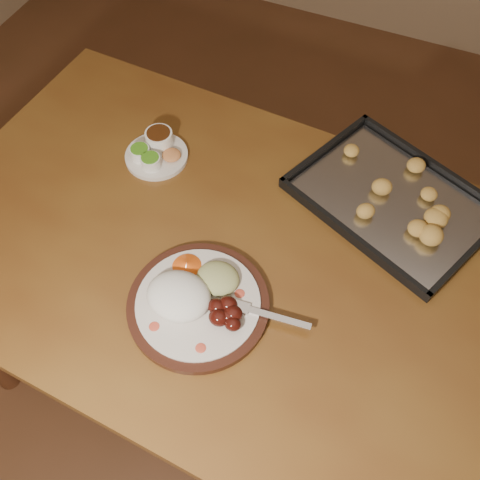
% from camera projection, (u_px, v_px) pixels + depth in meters
% --- Properties ---
extents(ground, '(4.00, 4.00, 0.00)m').
position_uv_depth(ground, '(252.00, 359.00, 1.86)').
color(ground, brown).
rests_on(ground, ground).
extents(dining_table, '(1.55, 0.99, 0.75)m').
position_uv_depth(dining_table, '(239.00, 276.00, 1.29)').
color(dining_table, brown).
rests_on(dining_table, ground).
extents(dinner_plate, '(0.39, 0.30, 0.07)m').
position_uv_depth(dinner_plate, '(196.00, 300.00, 1.12)').
color(dinner_plate, black).
rests_on(dinner_plate, dining_table).
extents(condiment_saucer, '(0.16, 0.16, 0.05)m').
position_uv_depth(condiment_saucer, '(156.00, 151.00, 1.36)').
color(condiment_saucer, silver).
rests_on(condiment_saucer, dining_table).
extents(baking_tray, '(0.54, 0.48, 0.05)m').
position_uv_depth(baking_tray, '(392.00, 199.00, 1.28)').
color(baking_tray, black).
rests_on(baking_tray, dining_table).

